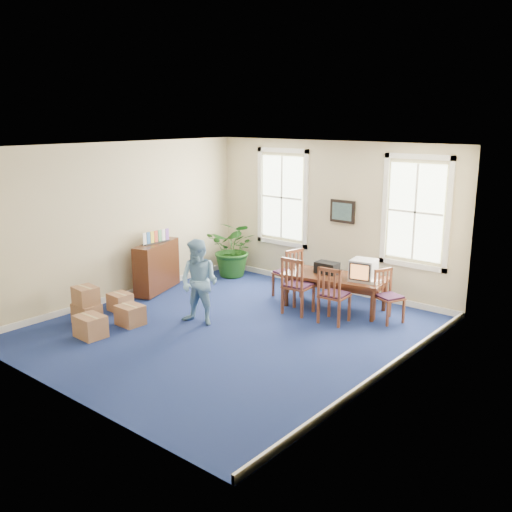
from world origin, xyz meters
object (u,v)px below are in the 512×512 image
Objects in this scene: credenza at (157,268)px; crt_tv at (363,270)px; chair_near_left at (298,285)px; man at (199,282)px; potted_plant at (234,249)px; cardboard_boxes at (96,305)px; conference_table at (335,292)px.

crt_tv is at bearing 0.73° from credenza.
man is at bearing 53.35° from chair_near_left.
cardboard_boxes is at bearing -87.21° from potted_plant.
crt_tv is 3.09m from man.
cardboard_boxes is at bearing -90.78° from credenza.
chair_near_left is at bearing -5.18° from credenza.
crt_tv is 3.69m from potted_plant.
credenza is (-4.14, -1.51, -0.35)m from crt_tv.
conference_table is at bearing 45.07° from man.
conference_table is 3.85m from credenza.
crt_tv reaches higher than cardboard_boxes.
chair_near_left is 0.84× the size of potted_plant.
potted_plant is 1.06× the size of cardboard_boxes.
crt_tv is at bearing -6.94° from potted_plant.
man is at bearing 39.80° from cardboard_boxes.
man reaches higher than crt_tv.
man is 3.23m from potted_plant.
credenza is at bearing -103.94° from potted_plant.
chair_near_left is at bearing -23.52° from potted_plant.
conference_table is 2.74m from man.
cardboard_boxes is (0.19, -3.98, -0.31)m from potted_plant.
credenza is at bearing 145.87° from man.
chair_near_left is 2.91m from potted_plant.
chair_near_left is 3.76m from cardboard_boxes.
man reaches higher than cardboard_boxes.
credenza is (-2.12, 0.83, -0.26)m from man.
conference_table is at bearing 3.08° from credenza.
man is 1.92m from cardboard_boxes.
man is at bearing -59.57° from potted_plant.
chair_near_left is at bearing 48.74° from cardboard_boxes.
potted_plant is (-1.63, 2.78, -0.11)m from man.
crt_tv is 4.42m from credenza.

